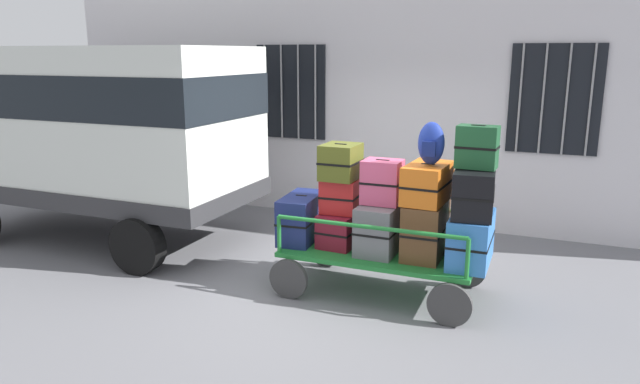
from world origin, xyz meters
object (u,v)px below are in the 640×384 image
(suitcase_midright_middle, at_px, (427,183))
(backpack, at_px, (431,144))
(van, at_px, (96,123))
(suitcase_midright_bottom, at_px, (426,229))
(suitcase_right_middle, at_px, (474,192))
(suitcase_right_top, at_px, (477,147))
(suitcase_midleft_bottom, at_px, (338,230))
(suitcase_center_middle, at_px, (382,182))
(luggage_cart, at_px, (380,259))
(suitcase_midleft_middle, at_px, (339,196))
(suitcase_midleft_top, at_px, (341,162))
(suitcase_right_bottom, at_px, (471,239))
(suitcase_left_bottom, at_px, (301,218))
(suitcase_center_bottom, at_px, (382,227))

(suitcase_midright_middle, distance_m, backpack, 0.43)
(van, height_order, backpack, van)
(van, distance_m, suitcase_midright_bottom, 4.86)
(van, bearing_deg, suitcase_midright_middle, -4.52)
(suitcase_right_middle, bearing_deg, suitcase_right_top, 90.00)
(suitcase_midleft_bottom, xyz_separation_m, suitcase_center_middle, (0.49, 0.05, 0.59))
(luggage_cart, height_order, backpack, backpack)
(suitcase_midleft_bottom, relative_size, suitcase_midleft_middle, 1.09)
(suitcase_right_top, bearing_deg, suitcase_midleft_top, 179.75)
(suitcase_right_bottom, bearing_deg, suitcase_right_top, 90.00)
(suitcase_center_middle, bearing_deg, luggage_cart, -90.00)
(suitcase_midright_middle, bearing_deg, suitcase_midleft_middle, -177.89)
(suitcase_midright_bottom, distance_m, backpack, 0.93)
(van, bearing_deg, suitcase_left_bottom, -6.38)
(van, xyz_separation_m, suitcase_right_middle, (5.25, -0.40, -0.41))
(suitcase_right_middle, bearing_deg, suitcase_midleft_top, 178.99)
(suitcase_left_bottom, bearing_deg, suitcase_midleft_middle, -4.98)
(van, bearing_deg, suitcase_midleft_top, -5.71)
(suitcase_midleft_top, distance_m, suitcase_midright_middle, 0.98)
(van, distance_m, suitcase_right_top, 5.26)
(suitcase_midleft_bottom, xyz_separation_m, suitcase_right_middle, (1.46, 0.03, 0.57))
(suitcase_right_top, bearing_deg, van, 175.80)
(suitcase_midleft_middle, height_order, suitcase_right_bottom, suitcase_midleft_middle)
(suitcase_center_middle, bearing_deg, suitcase_left_bottom, 178.66)
(suitcase_right_bottom, bearing_deg, suitcase_midleft_bottom, -178.85)
(suitcase_midleft_middle, bearing_deg, suitcase_midright_middle, 2.11)
(suitcase_midleft_top, relative_size, suitcase_right_bottom, 0.57)
(suitcase_midleft_middle, distance_m, suitcase_midright_bottom, 1.01)
(suitcase_midleft_top, bearing_deg, suitcase_center_middle, -1.54)
(suitcase_right_middle, bearing_deg, luggage_cart, 179.67)
(suitcase_right_bottom, bearing_deg, suitcase_midleft_middle, -179.88)
(suitcase_right_bottom, bearing_deg, suitcase_midright_middle, 176.15)
(suitcase_left_bottom, bearing_deg, suitcase_center_middle, -1.34)
(van, height_order, suitcase_right_top, van)
(suitcase_midright_bottom, relative_size, suitcase_right_middle, 0.94)
(suitcase_center_bottom, height_order, suitcase_midright_middle, suitcase_midright_middle)
(suitcase_left_bottom, height_order, suitcase_midright_middle, suitcase_midright_middle)
(suitcase_midleft_top, height_order, suitcase_center_middle, suitcase_midleft_top)
(suitcase_left_bottom, distance_m, suitcase_midright_middle, 1.55)
(suitcase_midleft_top, xyz_separation_m, suitcase_right_bottom, (1.46, -0.03, -0.70))
(suitcase_right_bottom, bearing_deg, suitcase_left_bottom, 178.84)
(suitcase_midleft_bottom, bearing_deg, suitcase_right_middle, 1.31)
(van, xyz_separation_m, suitcase_midright_bottom, (4.76, -0.37, -0.87))
(suitcase_left_bottom, height_order, suitcase_midleft_top, suitcase_midleft_top)
(luggage_cart, relative_size, suitcase_left_bottom, 2.73)
(suitcase_center_bottom, height_order, suitcase_center_middle, suitcase_center_middle)
(suitcase_right_middle, bearing_deg, suitcase_right_bottom, -90.00)
(suitcase_left_bottom, distance_m, suitcase_midright_bottom, 1.46)
(suitcase_midleft_middle, bearing_deg, van, 173.80)
(suitcase_midleft_top, bearing_deg, suitcase_midleft_bottom, -90.00)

